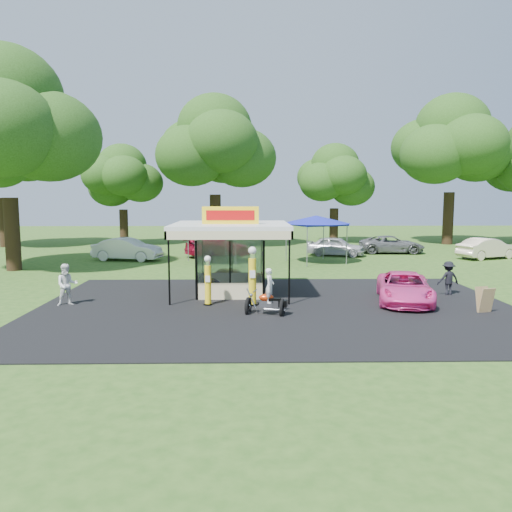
% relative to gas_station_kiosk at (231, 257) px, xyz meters
% --- Properties ---
extents(ground, '(120.00, 120.00, 0.00)m').
position_rel_gas_station_kiosk_xyz_m(ground, '(2.00, -4.99, -1.78)').
color(ground, '#2A5019').
rests_on(ground, ground).
extents(asphalt_apron, '(20.00, 14.00, 0.04)m').
position_rel_gas_station_kiosk_xyz_m(asphalt_apron, '(2.00, -2.99, -1.76)').
color(asphalt_apron, black).
rests_on(asphalt_apron, ground).
extents(gas_station_kiosk, '(5.40, 5.40, 4.18)m').
position_rel_gas_station_kiosk_xyz_m(gas_station_kiosk, '(0.00, 0.00, 0.00)').
color(gas_station_kiosk, white).
rests_on(gas_station_kiosk, ground).
extents(gas_pump_left, '(0.40, 0.40, 2.15)m').
position_rel_gas_station_kiosk_xyz_m(gas_pump_left, '(-0.91, -2.55, -0.75)').
color(gas_pump_left, black).
rests_on(gas_pump_left, ground).
extents(gas_pump_right, '(0.48, 0.48, 2.55)m').
position_rel_gas_station_kiosk_xyz_m(gas_pump_right, '(0.98, -2.66, -0.56)').
color(gas_pump_right, black).
rests_on(gas_pump_right, ground).
extents(motorcycle, '(1.71, 1.11, 1.94)m').
position_rel_gas_station_kiosk_xyz_m(motorcycle, '(1.57, -4.34, -1.03)').
color(motorcycle, black).
rests_on(motorcycle, ground).
extents(spare_tires, '(1.08, 0.92, 0.87)m').
position_rel_gas_station_kiosk_xyz_m(spare_tires, '(-0.91, -0.49, -1.36)').
color(spare_tires, black).
rests_on(spare_tires, ground).
extents(a_frame_sign, '(0.62, 0.63, 1.04)m').
position_rel_gas_station_kiosk_xyz_m(a_frame_sign, '(10.24, -4.13, -1.26)').
color(a_frame_sign, '#593819').
rests_on(a_frame_sign, ground).
extents(kiosk_car, '(2.82, 1.13, 0.96)m').
position_rel_gas_station_kiosk_xyz_m(kiosk_car, '(-0.00, 2.21, -1.30)').
color(kiosk_car, yellow).
rests_on(kiosk_car, ground).
extents(pink_sedan, '(3.22, 5.17, 1.33)m').
position_rel_gas_station_kiosk_xyz_m(pink_sedan, '(7.64, -2.15, -1.12)').
color(pink_sedan, '#FE45A4').
rests_on(pink_sedan, ground).
extents(spectator_west, '(1.08, 0.98, 1.80)m').
position_rel_gas_station_kiosk_xyz_m(spectator_west, '(-6.91, -2.42, -0.88)').
color(spectator_west, white).
rests_on(spectator_west, ground).
extents(spectator_east_a, '(1.13, 0.76, 1.62)m').
position_rel_gas_station_kiosk_xyz_m(spectator_east_a, '(10.21, -0.55, -0.97)').
color(spectator_east_a, black).
rests_on(spectator_east_a, ground).
extents(bg_car_a, '(5.21, 2.75, 1.63)m').
position_rel_gas_station_kiosk_xyz_m(bg_car_a, '(-7.92, 12.67, -0.97)').
color(bg_car_a, silver).
rests_on(bg_car_a, ground).
extents(bg_car_b, '(5.55, 4.18, 1.50)m').
position_rel_gas_station_kiosk_xyz_m(bg_car_b, '(-1.46, 14.98, -1.03)').
color(bg_car_b, maroon).
rests_on(bg_car_b, ground).
extents(bg_car_c, '(4.80, 3.17, 1.52)m').
position_rel_gas_station_kiosk_xyz_m(bg_car_c, '(7.73, 15.12, -1.02)').
color(bg_car_c, '#B4B3B8').
rests_on(bg_car_c, ground).
extents(bg_car_d, '(5.27, 2.62, 1.44)m').
position_rel_gas_station_kiosk_xyz_m(bg_car_d, '(12.63, 16.86, -1.06)').
color(bg_car_d, slate).
rests_on(bg_car_d, ground).
extents(bg_car_e, '(5.01, 3.29, 1.56)m').
position_rel_gas_station_kiosk_xyz_m(bg_car_e, '(18.72, 13.12, -1.00)').
color(bg_car_e, beige).
rests_on(bg_car_e, ground).
extents(tent_west, '(4.26, 4.26, 2.98)m').
position_rel_gas_station_kiosk_xyz_m(tent_west, '(-1.72, 11.12, 0.91)').
color(tent_west, gray).
rests_on(tent_west, ground).
extents(tent_east, '(4.74, 4.74, 3.31)m').
position_rel_gas_station_kiosk_xyz_m(tent_east, '(5.60, 11.20, 1.21)').
color(tent_east, gray).
rests_on(tent_east, ground).
extents(oak_far_a, '(10.63, 10.63, 12.60)m').
position_rel_gas_station_kiosk_xyz_m(oak_far_a, '(-21.48, 22.80, 6.23)').
color(oak_far_a, black).
rests_on(oak_far_a, ground).
extents(oak_far_b, '(7.84, 7.84, 9.35)m').
position_rel_gas_station_kiosk_xyz_m(oak_far_b, '(-11.00, 24.54, 4.19)').
color(oak_far_b, black).
rests_on(oak_far_b, ground).
extents(oak_far_c, '(11.51, 11.51, 13.57)m').
position_rel_gas_station_kiosk_xyz_m(oak_far_c, '(-2.13, 22.99, 6.83)').
color(oak_far_c, black).
rests_on(oak_far_c, ground).
extents(oak_far_d, '(8.05, 8.05, 9.58)m').
position_rel_gas_station_kiosk_xyz_m(oak_far_d, '(9.45, 25.92, 4.32)').
color(oak_far_d, black).
rests_on(oak_far_d, ground).
extents(oak_far_e, '(11.72, 11.72, 13.96)m').
position_rel_gas_station_kiosk_xyz_m(oak_far_e, '(20.30, 24.50, 7.13)').
color(oak_far_e, black).
rests_on(oak_far_e, ground).
extents(oak_near, '(11.71, 11.71, 13.48)m').
position_rel_gas_station_kiosk_xyz_m(oak_near, '(-13.94, 7.98, 6.66)').
color(oak_near, black).
rests_on(oak_near, ground).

